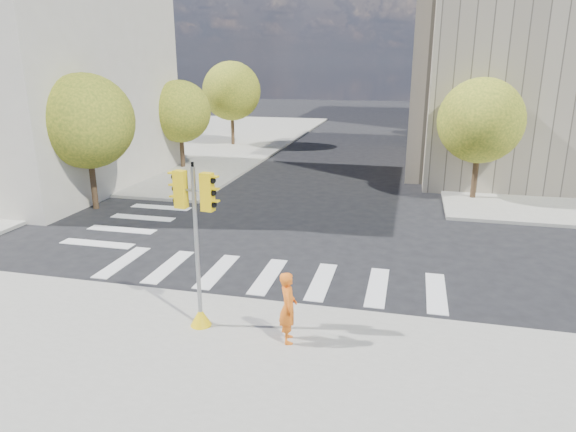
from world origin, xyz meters
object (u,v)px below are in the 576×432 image
object	(u,v)px
lamp_far	(462,91)
lamp_near	(483,104)
traffic_signal	(198,260)
photographer	(288,307)

from	to	relation	value
lamp_far	lamp_near	bearing A→B (deg)	-90.00
lamp_near	traffic_signal	world-z (taller)	lamp_near
lamp_near	lamp_far	size ratio (longest dim) A/B	1.00
lamp_far	traffic_signal	bearing A→B (deg)	-104.69
lamp_near	photographer	size ratio (longest dim) A/B	4.40
lamp_far	traffic_signal	distance (m)	35.09
photographer	lamp_far	bearing A→B (deg)	-28.47
lamp_near	traffic_signal	xyz separation A→B (m)	(-8.87, -19.85, -2.58)
lamp_near	lamp_far	distance (m)	14.00
lamp_near	lamp_far	xyz separation A→B (m)	(0.00, 14.00, 0.00)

